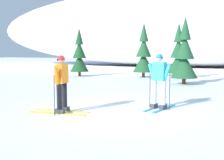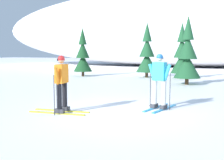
{
  "view_description": "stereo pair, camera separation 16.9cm",
  "coord_description": "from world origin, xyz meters",
  "px_view_note": "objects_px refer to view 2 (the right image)",
  "views": [
    {
      "loc": [
        2.79,
        -7.62,
        1.81
      ],
      "look_at": [
        -0.28,
        -0.01,
        0.95
      ],
      "focal_mm": 43.72,
      "sensor_mm": 36.0,
      "label": 1
    },
    {
      "loc": [
        2.94,
        -7.56,
        1.81
      ],
      "look_at": [
        -0.28,
        -0.01,
        0.95
      ],
      "focal_mm": 43.72,
      "sensor_mm": 36.0,
      "label": 2
    }
  ],
  "objects_px": {
    "skier_orange_jacket": "(61,83)",
    "pine_tree_center_left": "(147,55)",
    "pine_tree_center_right": "(187,56)",
    "pine_tree_center": "(182,55)",
    "skier_cyan_jacket": "(159,80)",
    "pine_tree_far_left": "(83,56)"
  },
  "relations": [
    {
      "from": "pine_tree_center_right",
      "to": "skier_cyan_jacket",
      "type": "bearing_deg",
      "value": -89.16
    },
    {
      "from": "pine_tree_far_left",
      "to": "pine_tree_center_left",
      "type": "bearing_deg",
      "value": 11.45
    },
    {
      "from": "pine_tree_far_left",
      "to": "pine_tree_center",
      "type": "distance_m",
      "value": 7.04
    },
    {
      "from": "skier_orange_jacket",
      "to": "pine_tree_center_left",
      "type": "height_order",
      "value": "pine_tree_center_left"
    },
    {
      "from": "pine_tree_center_left",
      "to": "pine_tree_center",
      "type": "xyz_separation_m",
      "value": [
        2.38,
        0.03,
        -0.04
      ]
    },
    {
      "from": "skier_orange_jacket",
      "to": "pine_tree_center_left",
      "type": "relative_size",
      "value": 0.48
    },
    {
      "from": "skier_orange_jacket",
      "to": "pine_tree_center_right",
      "type": "relative_size",
      "value": 0.49
    },
    {
      "from": "skier_cyan_jacket",
      "to": "pine_tree_far_left",
      "type": "distance_m",
      "value": 12.15
    },
    {
      "from": "skier_orange_jacket",
      "to": "pine_tree_center_right",
      "type": "distance_m",
      "value": 8.94
    },
    {
      "from": "pine_tree_center_left",
      "to": "pine_tree_center",
      "type": "height_order",
      "value": "pine_tree_center_left"
    },
    {
      "from": "skier_cyan_jacket",
      "to": "pine_tree_far_left",
      "type": "relative_size",
      "value": 0.49
    },
    {
      "from": "skier_orange_jacket",
      "to": "pine_tree_far_left",
      "type": "height_order",
      "value": "pine_tree_far_left"
    },
    {
      "from": "skier_orange_jacket",
      "to": "pine_tree_center",
      "type": "bearing_deg",
      "value": 82.23
    },
    {
      "from": "pine_tree_far_left",
      "to": "pine_tree_center_right",
      "type": "relative_size",
      "value": 0.95
    },
    {
      "from": "pine_tree_center",
      "to": "pine_tree_center_right",
      "type": "height_order",
      "value": "pine_tree_center_right"
    },
    {
      "from": "skier_cyan_jacket",
      "to": "pine_tree_far_left",
      "type": "xyz_separation_m",
      "value": [
        -7.89,
        9.22,
        0.58
      ]
    },
    {
      "from": "pine_tree_far_left",
      "to": "pine_tree_center_left",
      "type": "relative_size",
      "value": 0.93
    },
    {
      "from": "skier_cyan_jacket",
      "to": "pine_tree_center_left",
      "type": "distance_m",
      "value": 10.7
    },
    {
      "from": "skier_orange_jacket",
      "to": "pine_tree_center_left",
      "type": "xyz_separation_m",
      "value": [
        -0.77,
        11.79,
        0.71
      ]
    },
    {
      "from": "skier_cyan_jacket",
      "to": "pine_tree_center_right",
      "type": "relative_size",
      "value": 0.47
    },
    {
      "from": "skier_orange_jacket",
      "to": "pine_tree_center",
      "type": "distance_m",
      "value": 11.95
    },
    {
      "from": "pine_tree_center_right",
      "to": "pine_tree_center",
      "type": "bearing_deg",
      "value": 104.09
    }
  ]
}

